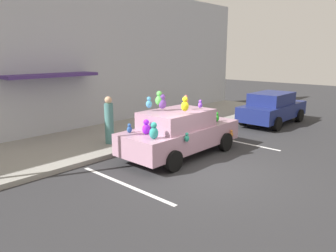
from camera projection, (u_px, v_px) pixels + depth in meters
The scene contains 9 objects.
ground_plane at pixel (204, 172), 9.24m from camera, with size 60.00×60.00×0.00m, color #2D2D30.
sidewalk at pixel (102, 139), 12.52m from camera, with size 24.00×4.00×0.15m, color gray.
storefront_building at pixel (68, 58), 13.23m from camera, with size 24.00×1.25×6.40m.
parking_stripe_front at pixel (236, 142), 12.39m from camera, with size 0.12×3.60×0.01m, color silver.
parking_stripe_rear at pixel (125, 184), 8.33m from camera, with size 0.12×3.60×0.01m, color silver.
plush_covered_car at pixel (180, 132), 10.60m from camera, with size 4.47×2.00×2.19m.
parked_sedan_behind at pixel (272, 108), 15.40m from camera, with size 4.28×1.90×1.54m.
teddy_bear_on_sidewalk at pixel (171, 123), 13.77m from camera, with size 0.30×0.25×0.57m.
pedestrian_near_shopfront at pixel (109, 121), 11.45m from camera, with size 0.32×0.32×1.73m.
Camera 1 is at (-7.14, -5.10, 3.36)m, focal length 33.83 mm.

